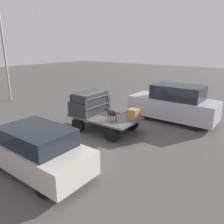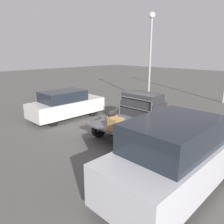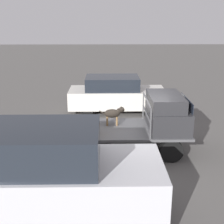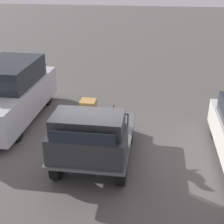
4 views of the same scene
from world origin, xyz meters
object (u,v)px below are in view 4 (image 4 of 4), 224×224
flatbed_truck (96,142)px  dog (112,114)px  parked_pickup_far (10,93)px  cargo_crate (88,107)px

flatbed_truck → dog: dog is taller
dog → parked_pickup_far: parked_pickup_far is taller
dog → parked_pickup_far: 4.31m
cargo_crate → parked_pickup_far: bearing=-105.3°
flatbed_truck → cargo_crate: size_ratio=6.99×
cargo_crate → parked_pickup_far: size_ratio=0.10×
flatbed_truck → parked_pickup_far: parked_pickup_far is taller
flatbed_truck → cargo_crate: (-1.39, -0.52, 0.46)m
flatbed_truck → cargo_crate: cargo_crate is taller
parked_pickup_far → dog: bearing=63.0°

